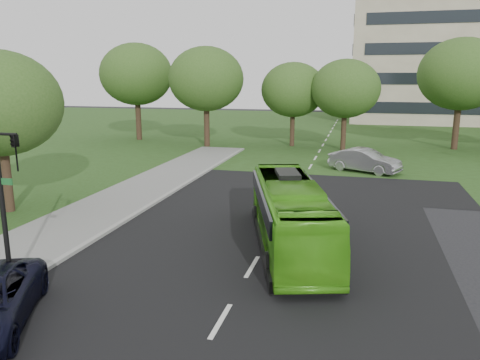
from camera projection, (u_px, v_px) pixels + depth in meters
The scene contains 10 objects.
ground at pixel (263, 248), 18.96m from camera, with size 160.00×160.00×0.00m, color black.
street_surfaces at pixel (312, 156), 40.55m from camera, with size 120.00×120.00×0.15m.
tree_park_a at pixel (206, 79), 45.02m from camera, with size 7.26×7.26×9.65m.
tree_park_b at pixel (293, 90), 45.53m from camera, with size 6.24×6.24×8.18m.
tree_park_c at pixel (346, 89), 42.85m from camera, with size 6.31×6.31×8.39m.
tree_park_d at pixel (461, 74), 43.06m from camera, with size 7.81×7.81×10.32m.
tree_park_f at pixel (136, 74), 49.89m from camera, with size 7.72×7.72×10.30m.
bus at pixel (290, 214), 18.83m from camera, with size 2.31×9.85×2.74m, color #4BAB1B.
sedan at pixel (365, 160), 33.88m from camera, with size 1.78×5.11×1.69m, color #9D9DA1.
traffic_light at pixel (6, 191), 14.51m from camera, with size 0.92×0.27×5.68m.
Camera 1 is at (3.55, -17.58, 6.81)m, focal length 35.00 mm.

